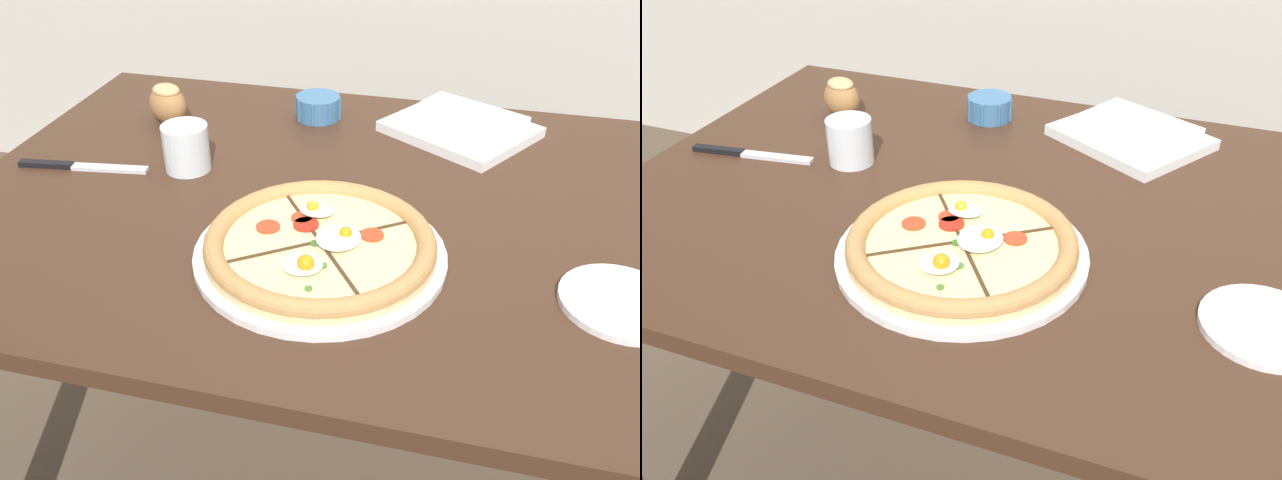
% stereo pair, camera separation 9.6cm
% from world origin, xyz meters
% --- Properties ---
extents(dining_table, '(1.50, 0.91, 0.76)m').
position_xyz_m(dining_table, '(0.00, 0.00, 0.66)').
color(dining_table, '#422819').
rests_on(dining_table, ground_plane).
extents(pizza, '(0.36, 0.36, 0.05)m').
position_xyz_m(pizza, '(-0.11, -0.17, 0.78)').
color(pizza, white).
rests_on(pizza, dining_table).
extents(ramekin_bowl, '(0.10, 0.10, 0.05)m').
position_xyz_m(ramekin_bowl, '(-0.23, 0.31, 0.78)').
color(ramekin_bowl, teal).
rests_on(ramekin_bowl, dining_table).
extents(napkin_folded, '(0.32, 0.31, 0.04)m').
position_xyz_m(napkin_folded, '(0.06, 0.30, 0.77)').
color(napkin_folded, white).
rests_on(napkin_folded, dining_table).
extents(bread_piece_mid, '(0.11, 0.10, 0.08)m').
position_xyz_m(bread_piece_mid, '(-0.52, 0.22, 0.80)').
color(bread_piece_mid, '#A3703D').
rests_on(bread_piece_mid, dining_table).
extents(knife_main, '(0.24, 0.05, 0.01)m').
position_xyz_m(knife_main, '(-0.58, -0.01, 0.76)').
color(knife_main, silver).
rests_on(knife_main, dining_table).
extents(water_glass, '(0.08, 0.08, 0.08)m').
position_xyz_m(water_glass, '(-0.40, 0.04, 0.79)').
color(water_glass, white).
rests_on(water_glass, dining_table).
extents(side_saucer, '(0.16, 0.16, 0.01)m').
position_xyz_m(side_saucer, '(0.30, -0.18, 0.76)').
color(side_saucer, white).
rests_on(side_saucer, dining_table).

